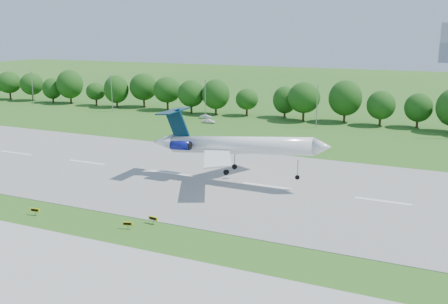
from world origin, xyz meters
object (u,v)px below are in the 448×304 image
(airliner, at_px, (231,144))
(taxi_sign_left, at_px, (35,210))
(service_vehicle_a, at_px, (206,117))
(service_vehicle_b, at_px, (209,121))

(airliner, bearing_deg, taxi_sign_left, -126.85)
(taxi_sign_left, bearing_deg, airliner, 45.74)
(airliner, relative_size, taxi_sign_left, 21.95)
(taxi_sign_left, relative_size, service_vehicle_a, 0.44)
(taxi_sign_left, distance_m, service_vehicle_a, 86.31)
(taxi_sign_left, height_order, service_vehicle_b, service_vehicle_b)
(taxi_sign_left, xyz_separation_m, service_vehicle_b, (-8.53, 78.57, -0.13))
(service_vehicle_a, bearing_deg, airliner, -166.87)
(taxi_sign_left, distance_m, service_vehicle_b, 79.03)
(airliner, bearing_deg, service_vehicle_a, 119.54)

